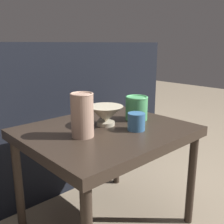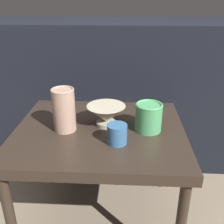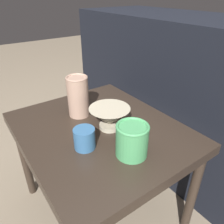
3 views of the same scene
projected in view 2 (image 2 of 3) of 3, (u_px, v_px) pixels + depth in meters
The scene contains 7 objects.
ground_plane at pixel (102, 217), 1.21m from camera, with size 8.00×8.00×0.00m, color #7F705B.
table at pixel (100, 140), 1.04m from camera, with size 0.66×0.56×0.46m.
couch_backdrop at pixel (109, 91), 1.59m from camera, with size 1.57×0.50×0.81m.
bowl at pixel (106, 114), 1.02m from camera, with size 0.15×0.15×0.08m.
vase_textured_left at pixel (64, 109), 0.98m from camera, with size 0.09×0.09×0.17m.
vase_colorful_right at pixel (148, 116), 0.99m from camera, with size 0.10×0.10×0.11m.
cup at pixel (117, 134), 0.91m from camera, with size 0.07×0.07×0.07m.
Camera 2 is at (0.10, -0.90, 0.94)m, focal length 42.00 mm.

